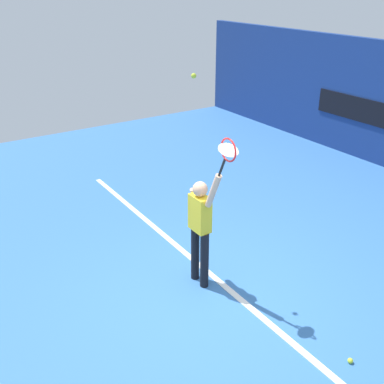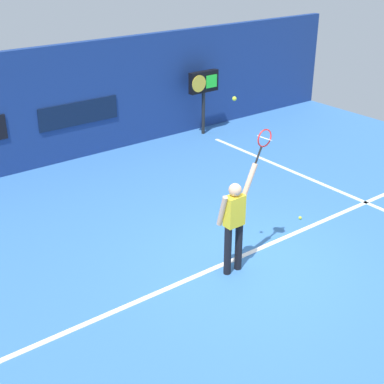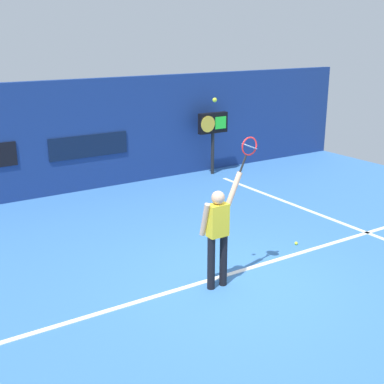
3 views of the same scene
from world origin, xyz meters
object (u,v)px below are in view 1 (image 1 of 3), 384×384
tennis_player (200,225)px  spare_ball (350,361)px  tennis_ball (194,76)px  tennis_racket (228,152)px

tennis_player → spare_ball: bearing=14.0°
tennis_ball → spare_ball: size_ratio=1.00×
tennis_player → spare_ball: tennis_player is taller
tennis_ball → spare_ball: tennis_ball is taller
tennis_ball → spare_ball: 4.05m
tennis_racket → spare_ball: 2.97m
tennis_racket → tennis_ball: size_ratio=9.14×
tennis_player → tennis_ball: tennis_ball is taller
tennis_racket → tennis_ball: bearing=-177.1°
tennis_racket → tennis_ball: 1.09m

